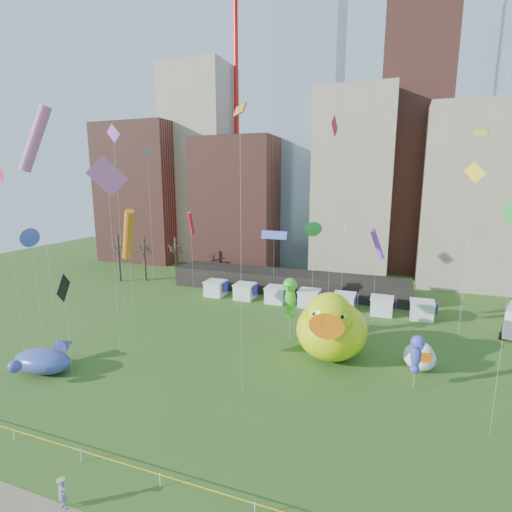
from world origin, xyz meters
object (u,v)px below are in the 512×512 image
at_px(seahorse_purple, 416,351).
at_px(big_duck, 331,327).
at_px(seahorse_green, 290,295).
at_px(small_duck, 420,356).
at_px(whale_inflatable, 44,360).
at_px(woman, 62,495).

bearing_deg(seahorse_purple, big_duck, 140.32).
height_order(seahorse_green, seahorse_purple, seahorse_green).
bearing_deg(seahorse_purple, small_duck, 63.94).
relative_size(big_duck, seahorse_green, 1.37).
bearing_deg(seahorse_green, big_duck, -23.89).
xyz_separation_m(whale_inflatable, woman, (14.27, -11.44, -0.30)).
height_order(small_duck, seahorse_green, seahorse_green).
bearing_deg(whale_inflatable, woman, -43.71).
height_order(seahorse_purple, whale_inflatable, seahorse_purple).
relative_size(small_duck, woman, 2.45).
distance_m(whale_inflatable, woman, 18.29).
bearing_deg(seahorse_purple, woman, -149.58).
xyz_separation_m(big_duck, seahorse_purple, (7.82, -3.30, 0.04)).
height_order(big_duck, small_duck, big_duck).
relative_size(whale_inflatable, woman, 4.39).
relative_size(big_duck, seahorse_purple, 2.02).
distance_m(seahorse_purple, whale_inflatable, 34.11).
height_order(small_duck, whale_inflatable, small_duck).
bearing_deg(big_duck, seahorse_purple, -26.43).
height_order(big_duck, seahorse_green, big_duck).
relative_size(small_duck, whale_inflatable, 0.56).
xyz_separation_m(seahorse_green, seahorse_purple, (12.96, -6.44, -1.85)).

